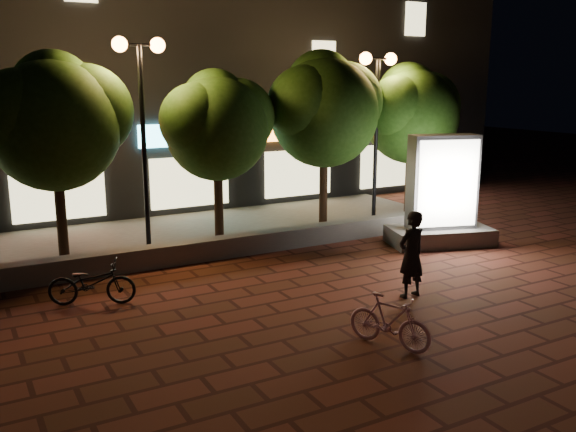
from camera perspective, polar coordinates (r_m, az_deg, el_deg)
ground at (r=11.87m, az=1.63°, el=-8.52°), size 80.00×80.00×0.00m
retaining_wall at (r=15.20m, az=-6.08°, el=-2.88°), size 16.00×0.45×0.50m
sidewalk at (r=17.51m, az=-9.28°, el=-1.64°), size 16.00×5.00×0.08m
building_block at (r=23.23m, az=-15.38°, el=13.84°), size 28.00×8.12×11.30m
tree_left at (r=15.17m, az=-20.81°, el=8.61°), size 3.60×3.00×4.89m
tree_mid at (r=16.26m, az=-6.57°, el=8.72°), size 3.24×2.70×4.50m
tree_right at (r=17.77m, az=3.45°, el=10.21°), size 3.72×3.10×5.07m
tree_far_right at (r=19.68m, az=11.43°, el=9.62°), size 3.48×2.90×4.76m
street_lamp_left at (r=15.31m, az=-13.49°, el=11.28°), size 1.26×0.36×5.18m
street_lamp_right at (r=18.49m, az=8.30°, el=11.20°), size 1.26×0.36×4.98m
ad_kiosk at (r=16.61m, az=14.07°, el=1.38°), size 2.96×2.07×2.90m
scooter_pink at (r=10.20m, az=9.41°, el=-9.62°), size 0.97×1.50×0.88m
rider at (r=12.43m, az=11.40°, el=-3.51°), size 0.69×0.49×1.76m
scooter_parked at (r=12.49m, az=-17.78°, el=-5.93°), size 1.76×1.20×0.87m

